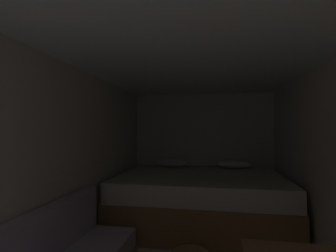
{
  "coord_description": "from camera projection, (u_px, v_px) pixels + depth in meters",
  "views": [
    {
      "loc": [
        0.19,
        -0.36,
        1.38
      ],
      "look_at": [
        -0.34,
        2.59,
        1.43
      ],
      "focal_mm": 26.87,
      "sensor_mm": 36.0,
      "label": 1
    }
  ],
  "objects": [
    {
      "name": "ceiling_slab",
      "position": [
        192.0,
        55.0,
        2.3
      ],
      "size": [
        2.59,
        4.69,
        0.05
      ],
      "primitive_type": "cube",
      "color": "white",
      "rests_on": "wall_left"
    },
    {
      "name": "bed",
      "position": [
        200.0,
        199.0,
        3.69
      ],
      "size": [
        2.37,
        1.73,
        0.87
      ],
      "color": "olive",
      "rests_on": "ground"
    },
    {
      "name": "wall_back",
      "position": [
        202.0,
        150.0,
        4.62
      ],
      "size": [
        2.59,
        0.05,
        2.05
      ],
      "primitive_type": "cube",
      "color": "beige",
      "rests_on": "ground"
    },
    {
      "name": "wall_left",
      "position": [
        65.0,
        166.0,
        2.51
      ],
      "size": [
        0.05,
        4.69,
        2.05
      ],
      "primitive_type": "cube",
      "color": "beige",
      "rests_on": "ground"
    }
  ]
}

